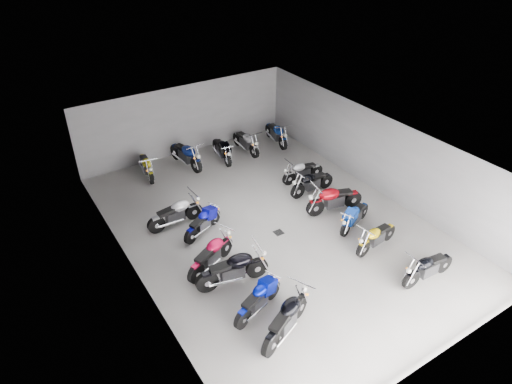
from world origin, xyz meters
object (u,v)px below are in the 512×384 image
motorcycle_left_a (286,319)px  motorcycle_back_d (222,150)px  motorcycle_right_c (355,216)px  motorcycle_right_e (312,182)px  motorcycle_right_b (376,237)px  motorcycle_right_f (302,171)px  motorcycle_right_a (428,267)px  drain_grate (279,233)px  motorcycle_left_c (233,269)px  motorcycle_left_b (259,299)px  motorcycle_left_d (211,255)px  motorcycle_right_d (334,199)px  motorcycle_left_f (176,213)px  motorcycle_back_c (186,155)px  motorcycle_left_e (203,222)px  motorcycle_back_b (146,166)px  motorcycle_back_f (276,133)px  motorcycle_back_e (246,142)px

motorcycle_left_a → motorcycle_back_d: 10.22m
motorcycle_right_c → motorcycle_right_e: bearing=-22.8°
motorcycle_right_b → motorcycle_right_f: bearing=-14.9°
motorcycle_right_a → motorcycle_back_d: (-1.52, 10.29, 0.01)m
drain_grate → motorcycle_left_c: (-2.63, -1.34, 0.55)m
motorcycle_right_a → motorcycle_left_b: bearing=73.7°
motorcycle_left_b → motorcycle_right_e: (5.21, 4.18, 0.02)m
motorcycle_right_e → motorcycle_left_d: bearing=107.7°
motorcycle_left_c → motorcycle_right_b: (4.90, -1.10, -0.09)m
motorcycle_right_a → motorcycle_right_d: motorcycle_right_d is taller
motorcycle_left_f → motorcycle_left_d: bearing=-1.6°
motorcycle_left_f → motorcycle_right_f: (5.74, 0.04, -0.05)m
motorcycle_back_c → motorcycle_back_d: motorcycle_back_c is taller
drain_grate → motorcycle_right_b: 3.36m
motorcycle_left_e → motorcycle_back_b: motorcycle_back_b is taller
motorcycle_left_b → motorcycle_right_a: size_ratio=0.94×
motorcycle_right_c → motorcycle_back_d: (-1.53, 7.04, 0.04)m
motorcycle_left_a → motorcycle_right_c: size_ratio=1.13×
motorcycle_back_f → motorcycle_back_c: bearing=5.7°
motorcycle_left_c → motorcycle_right_c: (5.12, 0.19, -0.09)m
motorcycle_left_e → motorcycle_right_f: size_ratio=0.91×
motorcycle_left_c → motorcycle_left_e: motorcycle_left_c is taller
motorcycle_back_d → motorcycle_back_e: motorcycle_back_e is taller
motorcycle_left_a → motorcycle_left_d: bearing=163.2°
motorcycle_left_c → motorcycle_back_f: motorcycle_left_c is taller
motorcycle_back_b → drain_grate: bearing=119.4°
motorcycle_left_d → motorcycle_right_e: motorcycle_left_d is taller
motorcycle_left_c → motorcycle_left_e: size_ratio=1.31×
motorcycle_right_d → motorcycle_left_b: bearing=129.6°
drain_grate → motorcycle_left_a: 4.49m
motorcycle_right_b → motorcycle_back_c: (-2.93, 8.65, 0.09)m
motorcycle_back_e → motorcycle_left_e: bearing=45.0°
motorcycle_left_d → motorcycle_back_d: bearing=124.5°
motorcycle_right_a → motorcycle_right_f: size_ratio=1.06×
motorcycle_right_f → motorcycle_back_c: motorcycle_back_c is taller
motorcycle_back_b → motorcycle_back_e: bearing=-175.8°
motorcycle_right_b → motorcycle_back_e: size_ratio=0.91×
motorcycle_left_b → motorcycle_right_f: 7.51m
motorcycle_back_e → motorcycle_left_a: bearing=64.3°
motorcycle_right_e → motorcycle_right_f: (0.27, 0.95, -0.03)m
motorcycle_back_c → motorcycle_left_b: bearing=69.6°
motorcycle_left_d → motorcycle_back_c: bearing=137.5°
motorcycle_left_f → motorcycle_left_c: bearing=1.8°
motorcycle_left_e → motorcycle_left_f: (-0.61, 0.94, 0.06)m
motorcycle_right_c → motorcycle_back_c: size_ratio=0.80×
motorcycle_right_b → motorcycle_right_a: bearing=178.6°
motorcycle_back_b → motorcycle_right_f: bearing=152.1°
motorcycle_back_b → motorcycle_back_f: 6.47m
motorcycle_left_a → motorcycle_left_e: bearing=154.0°
motorcycle_back_e → motorcycle_back_f: motorcycle_back_f is taller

